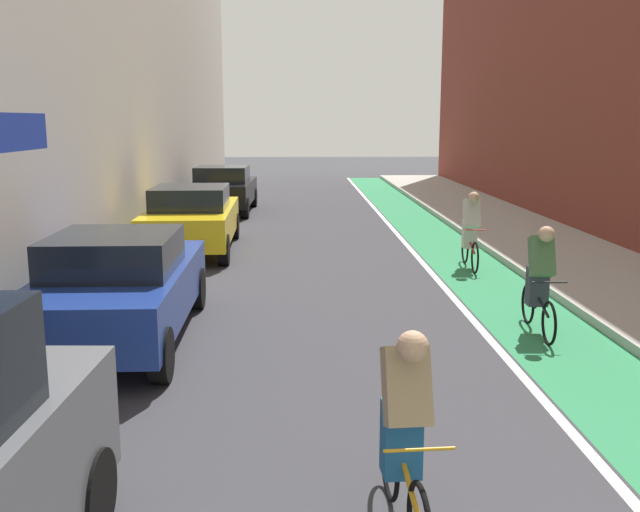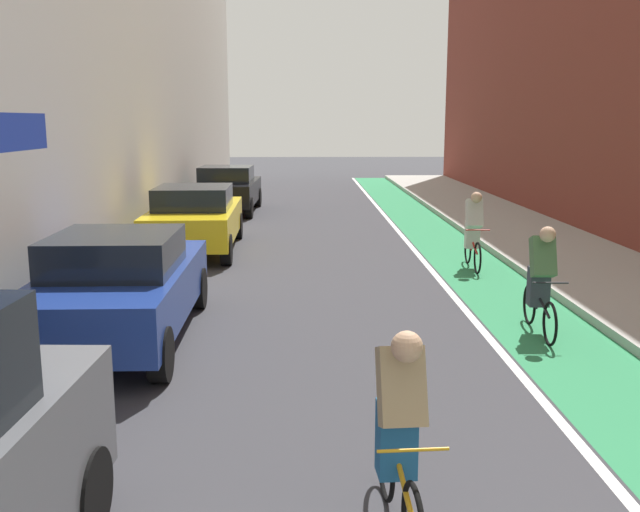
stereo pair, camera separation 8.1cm
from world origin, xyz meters
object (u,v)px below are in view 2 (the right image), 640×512
(parked_sedan_yellow_cab, at_px, (195,218))
(cyclist_mid, at_px, (541,276))
(parked_sedan_blue, at_px, (120,285))
(parked_sedan_black, at_px, (227,189))
(cyclist_lead, at_px, (399,431))
(cyclist_trailing, at_px, (473,228))

(parked_sedan_yellow_cab, distance_m, cyclist_mid, 8.89)
(cyclist_mid, bearing_deg, parked_sedan_yellow_cab, 131.34)
(parked_sedan_blue, distance_m, parked_sedan_yellow_cab, 6.86)
(parked_sedan_black, bearing_deg, cyclist_mid, -66.95)
(parked_sedan_blue, relative_size, cyclist_lead, 2.58)
(cyclist_trailing, bearing_deg, cyclist_mid, -91.52)
(cyclist_trailing, bearing_deg, parked_sedan_black, 123.04)
(parked_sedan_black, distance_m, cyclist_trailing, 10.99)
(parked_sedan_black, distance_m, cyclist_lead, 19.04)
(parked_sedan_blue, xyz_separation_m, parked_sedan_yellow_cab, (0.00, 6.86, 0.00))
(cyclist_mid, bearing_deg, parked_sedan_blue, -178.16)
(cyclist_lead, distance_m, cyclist_mid, 5.64)
(cyclist_lead, relative_size, cyclist_mid, 1.04)
(cyclist_lead, relative_size, cyclist_trailing, 1.02)
(parked_sedan_yellow_cab, height_order, parked_sedan_black, same)
(cyclist_lead, distance_m, cyclist_trailing, 9.95)
(cyclist_mid, xyz_separation_m, cyclist_trailing, (0.12, 4.58, 0.00))
(parked_sedan_blue, xyz_separation_m, cyclist_trailing, (5.99, 4.77, 0.06))
(parked_sedan_yellow_cab, bearing_deg, cyclist_lead, -74.62)
(cyclist_mid, bearing_deg, cyclist_lead, -118.23)
(parked_sedan_yellow_cab, height_order, cyclist_trailing, cyclist_trailing)
(cyclist_lead, bearing_deg, cyclist_trailing, 73.72)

